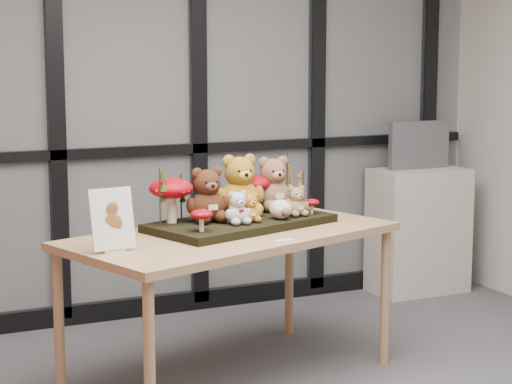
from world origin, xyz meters
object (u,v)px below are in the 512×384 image
display_table (231,245)px  bear_beige_small (297,199)px  bear_white_bow (238,206)px  mushroom_front_right (312,206)px  plush_cream_hedgehog (281,208)px  cabinet (418,231)px  bear_brown_medium (207,192)px  mushroom_front_left (201,219)px  bear_small_yellow (250,206)px  bear_pooh_yellow (239,182)px  bear_tan_back (273,181)px  monitor (419,145)px  sign_holder (112,222)px  diorama_tray (241,223)px  mushroom_back_left (171,198)px  mushroom_back_right (254,191)px

display_table → bear_beige_small: size_ratio=10.50×
bear_white_bow → mushroom_front_right: size_ratio=2.05×
display_table → plush_cream_hedgehog: bearing=-14.8°
display_table → cabinet: bearing=12.0°
bear_brown_medium → bear_beige_small: bearing=-23.6°
mushroom_front_left → bear_small_yellow: bearing=22.0°
mushroom_front_left → bear_pooh_yellow: bearing=44.4°
bear_tan_back → mushroom_front_right: bear_tan_back is taller
bear_tan_back → monitor: (1.51, 0.82, 0.05)m
display_table → sign_holder: size_ratio=6.37×
bear_beige_small → sign_holder: bearing=175.6°
mushroom_front_right → monitor: bearing=36.5°
bear_beige_small → mushroom_front_right: bear_beige_small is taller
monitor → diorama_tray: bearing=-150.6°
bear_brown_medium → monitor: (1.96, 0.99, 0.06)m
mushroom_back_left → sign_holder: bearing=-139.3°
sign_holder → bear_beige_small: bearing=7.1°
cabinet → monitor: (0.00, 0.02, 0.59)m
mushroom_back_left → bear_small_yellow: bearing=-22.5°
diorama_tray → bear_beige_small: bearing=-24.3°
bear_small_yellow → mushroom_front_right: 0.40m
diorama_tray → mushroom_back_left: 0.39m
bear_pooh_yellow → bear_beige_small: 0.31m
display_table → bear_pooh_yellow: 0.38m
bear_tan_back → mushroom_back_right: size_ratio=1.50×
bear_small_yellow → plush_cream_hedgehog: 0.18m
bear_pooh_yellow → bear_small_yellow: bear_pooh_yellow is taller
sign_holder → plush_cream_hedgehog: bearing=6.0°
display_table → bear_small_yellow: bear_small_yellow is taller
bear_small_yellow → plush_cream_hedgehog: bearing=-14.3°
bear_white_bow → monitor: 2.16m
diorama_tray → mushroom_back_left: (-0.35, 0.06, 0.14)m
mushroom_front_left → bear_brown_medium: bearing=62.2°
plush_cream_hedgehog → cabinet: size_ratio=0.13×
sign_holder → cabinet: 2.88m
mushroom_back_left → mushroom_back_right: bearing=15.7°
mushroom_front_right → bear_pooh_yellow: bearing=158.2°
diorama_tray → cabinet: size_ratio=1.10×
bear_pooh_yellow → diorama_tray: bearing=-128.4°
bear_brown_medium → mushroom_back_right: (0.34, 0.19, -0.05)m
bear_pooh_yellow → bear_white_bow: 0.28m
bear_small_yellow → bear_beige_small: bearing=-6.6°
display_table → mushroom_front_left: 0.29m
bear_small_yellow → mushroom_front_right: (0.39, 0.07, -0.04)m
diorama_tray → bear_white_bow: bearing=-138.3°
mushroom_front_left → mushroom_front_right: 0.73m
cabinet → mushroom_back_left: bearing=-156.5°
bear_tan_back → mushroom_front_left: (-0.57, -0.40, -0.10)m
plush_cream_hedgehog → bear_brown_medium: bearing=147.5°
mushroom_back_left → cabinet: size_ratio=0.29×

